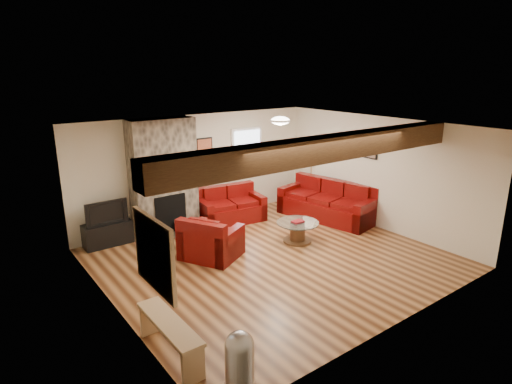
# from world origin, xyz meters

# --- Properties ---
(room) EXTENTS (8.00, 8.00, 8.00)m
(room) POSITION_xyz_m (0.00, 0.00, 1.25)
(room) COLOR #542C16
(room) RESTS_ON ground
(floor) EXTENTS (6.00, 6.00, 0.00)m
(floor) POSITION_xyz_m (0.00, 0.00, 0.00)
(floor) COLOR #542C16
(floor) RESTS_ON ground
(oak_beam) EXTENTS (6.00, 0.36, 0.38)m
(oak_beam) POSITION_xyz_m (0.00, -1.25, 2.31)
(oak_beam) COLOR black
(oak_beam) RESTS_ON room
(chimney_breast) EXTENTS (1.40, 0.67, 2.50)m
(chimney_breast) POSITION_xyz_m (-1.00, 2.49, 1.22)
(chimney_breast) COLOR #38322B
(chimney_breast) RESTS_ON floor
(back_window) EXTENTS (0.90, 0.08, 1.10)m
(back_window) POSITION_xyz_m (1.35, 2.71, 1.55)
(back_window) COLOR white
(back_window) RESTS_ON room
(hatch_window) EXTENTS (0.08, 1.00, 0.90)m
(hatch_window) POSITION_xyz_m (-2.96, -1.50, 1.45)
(hatch_window) COLOR tan
(hatch_window) RESTS_ON room
(ceiling_dome) EXTENTS (0.40, 0.40, 0.18)m
(ceiling_dome) POSITION_xyz_m (0.90, 0.90, 2.44)
(ceiling_dome) COLOR white
(ceiling_dome) RESTS_ON room
(artwork_back) EXTENTS (0.42, 0.06, 0.52)m
(artwork_back) POSITION_xyz_m (0.15, 2.71, 1.70)
(artwork_back) COLOR black
(artwork_back) RESTS_ON room
(artwork_right) EXTENTS (0.06, 0.55, 0.42)m
(artwork_right) POSITION_xyz_m (2.96, 0.30, 1.75)
(artwork_right) COLOR black
(artwork_right) RESTS_ON room
(sofa_three) EXTENTS (1.40, 2.45, 0.89)m
(sofa_three) POSITION_xyz_m (2.48, 1.00, 0.45)
(sofa_three) COLOR #430604
(sofa_three) RESTS_ON floor
(loveseat) EXTENTS (1.63, 1.08, 0.81)m
(loveseat) POSITION_xyz_m (0.53, 2.23, 0.40)
(loveseat) COLOR #430604
(loveseat) RESTS_ON floor
(armchair_red) EXTENTS (1.26, 1.31, 0.82)m
(armchair_red) POSITION_xyz_m (-0.88, 0.78, 0.41)
(armchair_red) COLOR #430604
(armchair_red) RESTS_ON floor
(coffee_table) EXTENTS (0.88, 0.88, 0.46)m
(coffee_table) POSITION_xyz_m (0.94, 0.33, 0.22)
(coffee_table) COLOR #472E17
(coffee_table) RESTS_ON floor
(tv_cabinet) EXTENTS (0.96, 0.38, 0.48)m
(tv_cabinet) POSITION_xyz_m (-2.28, 2.53, 0.24)
(tv_cabinet) COLOR black
(tv_cabinet) RESTS_ON floor
(television) EXTENTS (0.84, 0.11, 0.48)m
(television) POSITION_xyz_m (-2.28, 2.53, 0.72)
(television) COLOR black
(television) RESTS_ON tv_cabinet
(floor_lamp) EXTENTS (0.37, 0.37, 1.45)m
(floor_lamp) POSITION_xyz_m (2.80, 1.90, 1.24)
(floor_lamp) COLOR tan
(floor_lamp) RESTS_ON floor
(pine_bench) EXTENTS (0.31, 1.31, 0.49)m
(pine_bench) POSITION_xyz_m (-2.83, -1.47, 0.25)
(pine_bench) COLOR tan
(pine_bench) RESTS_ON floor
(pedal_bin) EXTENTS (0.38, 0.38, 0.80)m
(pedal_bin) POSITION_xyz_m (-2.52, -2.55, 0.40)
(pedal_bin) COLOR #AAAAAF
(pedal_bin) RESTS_ON floor
(coal_bucket) EXTENTS (0.38, 0.38, 0.35)m
(coal_bucket) POSITION_xyz_m (-0.84, 2.03, 0.18)
(coal_bucket) COLOR gray
(coal_bucket) RESTS_ON floor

